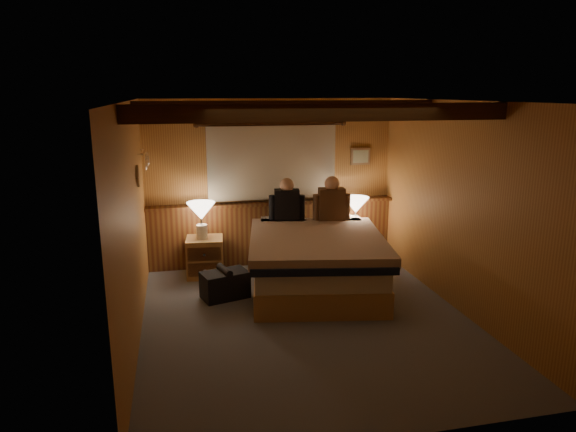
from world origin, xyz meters
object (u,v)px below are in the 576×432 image
object	(u,v)px
bed	(316,260)
duffel_bag	(225,284)
person_left	(287,203)
lamp_left	(201,213)
person_right	(332,202)
nightstand_right	(355,246)
lamp_right	(356,207)
nightstand_left	(205,257)

from	to	relation	value
bed	duffel_bag	world-z (taller)	bed
person_left	duffel_bag	distance (m)	1.56
lamp_left	person_right	world-z (taller)	person_right
lamp_left	nightstand_right	bearing A→B (deg)	2.23
nightstand_right	person_right	size ratio (longest dim) A/B	0.84
lamp_right	person_left	xyz separation A→B (m)	(-1.02, 0.03, 0.11)
lamp_left	person_left	bearing A→B (deg)	3.83
lamp_left	person_left	distance (m)	1.21
lamp_left	person_right	distance (m)	1.82
person_right	person_left	bearing A→B (deg)	173.45
lamp_left	lamp_right	xyz separation A→B (m)	(2.22, 0.05, -0.03)
lamp_right	person_right	world-z (taller)	person_right
person_left	person_right	world-z (taller)	person_right
person_left	person_right	distance (m)	0.63
lamp_left	duffel_bag	xyz separation A→B (m)	(0.22, -0.84, -0.72)
bed	nightstand_left	xyz separation A→B (m)	(-1.37, 0.76, -0.11)
bed	person_right	xyz separation A→B (m)	(0.41, 0.69, 0.60)
nightstand_right	lamp_left	xyz separation A→B (m)	(-2.24, -0.09, 0.64)
bed	lamp_left	distance (m)	1.67
lamp_left	person_left	world-z (taller)	person_left
nightstand_right	lamp_left	bearing A→B (deg)	170.65
lamp_right	duffel_bag	bearing A→B (deg)	-156.06
lamp_left	duffel_bag	distance (m)	1.12
lamp_right	person_right	bearing A→B (deg)	-162.91
lamp_right	person_right	size ratio (longest dim) A/B	0.75
lamp_right	duffel_bag	world-z (taller)	lamp_right
person_left	bed	bearing A→B (deg)	-67.70
bed	person_left	size ratio (longest dim) A/B	3.84
person_left	nightstand_right	bearing A→B (deg)	9.28
duffel_bag	nightstand_left	bearing A→B (deg)	86.48
person_left	person_right	size ratio (longest dim) A/B	0.96
nightstand_left	person_left	xyz separation A→B (m)	(1.17, 0.08, 0.70)
nightstand_left	lamp_left	bearing A→B (deg)	-169.30
lamp_left	lamp_right	world-z (taller)	lamp_left
person_left	nightstand_left	bearing A→B (deg)	-167.29
bed	person_left	bearing A→B (deg)	113.38
person_left	person_right	xyz separation A→B (m)	(0.61, -0.15, 0.01)
lamp_left	person_right	size ratio (longest dim) A/B	0.78
nightstand_left	lamp_right	world-z (taller)	lamp_right
nightstand_left	duffel_bag	xyz separation A→B (m)	(0.19, -0.84, -0.10)
lamp_left	duffel_bag	size ratio (longest dim) A/B	0.80
lamp_right	person_left	distance (m)	1.03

